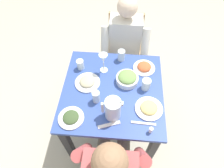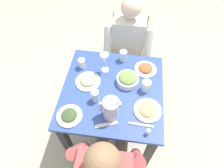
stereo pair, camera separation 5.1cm
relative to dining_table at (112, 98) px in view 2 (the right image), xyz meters
The scene contains 19 objects.
ground_plane 0.59m from the dining_table, ahead, with size 8.00×8.00×0.00m, color #B7AD99.
dining_table is the anchor object (origin of this frame).
chair_near 0.80m from the dining_table, 95.87° to the right, with size 0.40×0.40×0.86m.
diner_near 0.59m from the dining_table, 97.90° to the right, with size 0.48×0.53×1.15m.
diner_far 0.58m from the dining_table, 93.81° to the left, with size 0.48×0.53×1.15m.
water_pitcher 0.33m from the dining_table, 94.96° to the left, with size 0.16×0.12×0.19m.
salad_bowl 0.23m from the dining_table, 141.57° to the right, with size 0.19×0.19×0.09m.
plate_beans 0.27m from the dining_table, 12.43° to the right, with size 0.21×0.21×0.05m.
plate_fries 0.37m from the dining_table, 150.97° to the left, with size 0.22×0.22×0.05m.
plate_dolmas 0.44m from the dining_table, 45.19° to the left, with size 0.20×0.20×0.04m.
plate_rice_curry 0.39m from the dining_table, 136.64° to the right, with size 0.20×0.20×0.05m.
water_glass_near_right 0.41m from the dining_table, 34.93° to the right, with size 0.06×0.06×0.09m, color silver.
water_glass_by_pitcher 0.40m from the dining_table, 98.73° to the right, with size 0.07×0.07×0.10m, color silver.
water_glass_far_left 0.33m from the dining_table, behind, with size 0.07×0.07×0.10m, color silver.
water_glass_near_left 0.25m from the dining_table, 44.42° to the left, with size 0.06×0.06×0.11m, color silver.
wine_glass 0.35m from the dining_table, 65.15° to the right, with size 0.08×0.08×0.20m.
salt_shaker 0.49m from the dining_table, 130.74° to the left, with size 0.03×0.03×0.05m.
fork_near 0.35m from the dining_table, 90.17° to the left, with size 0.17×0.03×0.01m, color silver.
knife_near 0.41m from the dining_table, 131.04° to the left, with size 0.18×0.02×0.01m, color silver.
Camera 2 is at (-0.12, 0.92, 2.06)m, focal length 31.32 mm.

